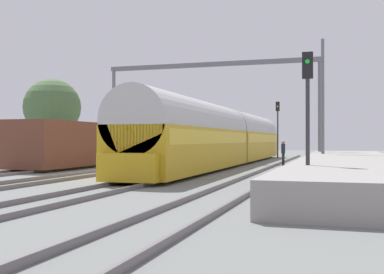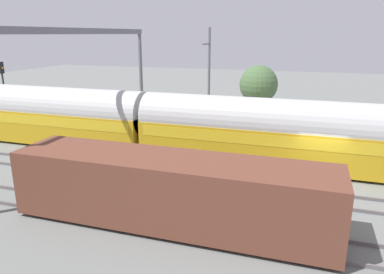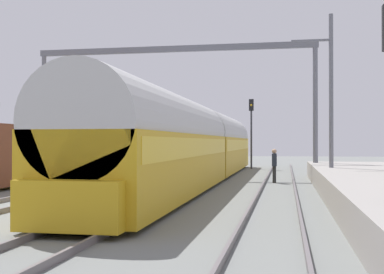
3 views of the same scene
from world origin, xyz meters
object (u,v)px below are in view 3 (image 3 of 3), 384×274
railway_signal_far (251,124)px  freight_car (1,155)px  passenger_train (198,144)px  person_crossing (274,163)px  catenary_gantry (173,78)px

railway_signal_far → freight_car: bearing=-119.7°
passenger_train → person_crossing: bearing=-5.8°
freight_car → person_crossing: 13.27m
passenger_train → freight_car: passenger_train is taller
freight_car → catenary_gantry: catenary_gantry is taller
passenger_train → person_crossing: (3.99, -0.40, -0.94)m
freight_car → person_crossing: freight_car is taller
freight_car → catenary_gantry: size_ratio=0.76×
passenger_train → railway_signal_far: railway_signal_far is taller
railway_signal_far → catenary_gantry: size_ratio=0.32×
railway_signal_far → catenary_gantry: (-4.03, -9.91, 2.49)m
person_crossing → catenary_gantry: size_ratio=0.10×
railway_signal_far → catenary_gantry: 10.99m
freight_car → catenary_gantry: bearing=52.5°
freight_car → railway_signal_far: 21.02m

